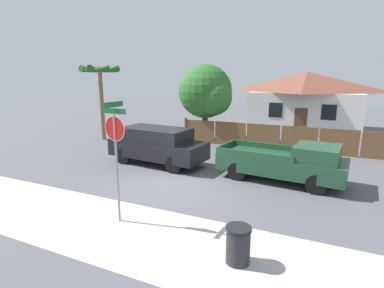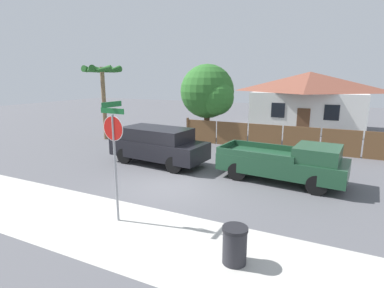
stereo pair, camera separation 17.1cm
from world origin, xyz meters
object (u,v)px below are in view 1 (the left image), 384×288
(house, at_px, (305,100))
(trash_bin, at_px, (238,245))
(oak_tree, at_px, (207,93))
(palm_tree, at_px, (100,76))
(red_suv, at_px, (157,144))
(orange_pickup, at_px, (286,162))
(stop_sign, at_px, (115,142))

(house, xyz_separation_m, trash_bin, (0.26, -20.29, -1.96))
(house, height_order, oak_tree, oak_tree)
(palm_tree, bearing_deg, house, 40.33)
(house, relative_size, red_suv, 1.78)
(orange_pickup, bearing_deg, stop_sign, -119.41)
(house, distance_m, oak_tree, 9.39)
(orange_pickup, height_order, stop_sign, stop_sign)
(house, distance_m, palm_tree, 16.14)
(house, xyz_separation_m, palm_tree, (-12.22, -10.38, 1.86))
(red_suv, distance_m, orange_pickup, 6.12)
(palm_tree, bearing_deg, trash_bin, -38.48)
(oak_tree, xyz_separation_m, red_suv, (0.06, -6.65, -2.20))
(house, xyz_separation_m, orange_pickup, (0.46, -14.08, -1.59))
(stop_sign, bearing_deg, trash_bin, -4.46)
(oak_tree, xyz_separation_m, orange_pickup, (6.17, -6.67, -2.37))
(oak_tree, bearing_deg, red_suv, -89.51)
(house, height_order, palm_tree, palm_tree)
(palm_tree, relative_size, trash_bin, 5.59)
(oak_tree, distance_m, red_suv, 7.00)
(house, height_order, trash_bin, house)
(red_suv, bearing_deg, stop_sign, -63.98)
(house, bearing_deg, oak_tree, -127.66)
(oak_tree, xyz_separation_m, stop_sign, (2.18, -12.36, -0.79))
(palm_tree, bearing_deg, red_suv, -29.26)
(palm_tree, bearing_deg, stop_sign, -47.23)
(palm_tree, xyz_separation_m, orange_pickup, (12.68, -3.70, -3.45))
(trash_bin, bearing_deg, stop_sign, 172.13)
(oak_tree, xyz_separation_m, palm_tree, (-6.50, -2.97, 1.07))
(red_suv, bearing_deg, oak_tree, 96.10)
(house, distance_m, trash_bin, 20.39)
(stop_sign, xyz_separation_m, trash_bin, (3.79, -0.52, -1.95))
(red_suv, height_order, stop_sign, stop_sign)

